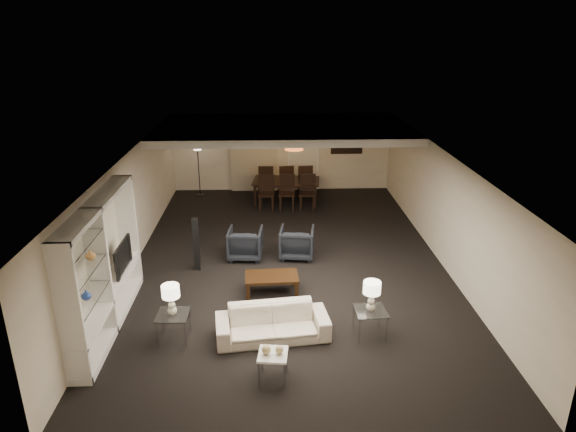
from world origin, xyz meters
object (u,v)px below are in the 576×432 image
Objects in this scene: marble_table at (273,366)px; dining_table at (286,192)px; sofa at (272,323)px; chair_nr at (307,193)px; coffee_table at (272,284)px; chair_fm at (285,180)px; table_lamp_left at (171,300)px; television at (118,257)px; floor_lamp at (199,169)px; table_lamp_right at (371,296)px; side_table_left at (174,327)px; chair_fl at (266,181)px; floor_speaker at (196,244)px; vase_blue at (86,295)px; chair_nl at (266,193)px; armchair_right at (297,242)px; pendant_light at (294,145)px; chair_fr at (304,180)px; armchair_left at (245,243)px; chair_nm at (287,193)px; side_table_right at (370,323)px; vase_amber at (90,255)px.

marble_table is 0.22× the size of dining_table.
chair_nr is at bearing 73.58° from sofa.
coffee_table is 1.03× the size of chair_fm.
television is (-1.19, 1.22, 0.26)m from table_lamp_left.
floor_lamp reaches higher than television.
floor_lamp is at bearing 98.51° from sofa.
television reaches higher than table_lamp_right.
side_table_left is at bearing 0.00° from table_lamp_left.
chair_fl and chair_fm have the same top height.
chair_fl reaches higher than side_table_left.
floor_speaker reaches higher than sofa.
vase_blue is (-0.03, -1.66, 0.11)m from television.
chair_nl is 2.61m from floor_lamp.
armchair_right is at bearing 72.63° from sofa.
chair_nl is 1.00× the size of chair_nr.
coffee_table is 1.34× the size of armchair_right.
armchair_right is at bearing 13.32° from floor_speaker.
marble_table is at bearing -95.09° from pendant_light.
pendant_light reaches higher than sofa.
chair_nl is 1.00× the size of chair_fr.
table_lamp_left is 0.53× the size of chair_fl.
table_lamp_right is at bearing 0.00° from side_table_left.
marble_table is 3.80m from television.
floor_speaker is 5.36m from chair_fl.
table_lamp_right reaches higher than dining_table.
chair_nm reaches higher than armchair_left.
television is 1.66m from vase_blue.
floor_speaker is at bearing 88.89° from table_lamp_left.
armchair_left is 1.49× the size of side_table_right.
chair_nm is (-1.22, 6.56, -0.25)m from table_lamp_right.
chair_fr reaches higher than armchair_right.
pendant_light is 4.71m from floor_speaker.
chair_fl is at bearing -91.53° from armchair_left.
chair_fl is (0.00, 1.30, 0.00)m from chair_nl.
floor_speaker is 1.16× the size of chair_fr.
chair_nl is at bearing -34.95° from floor_lamp.
side_table_left is at bearing 180.00° from table_lamp_right.
coffee_table is (-0.69, -5.00, -1.73)m from pendant_light.
side_table_right is 0.51× the size of chair_nr.
vase_blue is 9.24m from chair_fr.
side_table_right is 0.27× the size of dining_table.
television reaches higher than coffee_table.
chair_nm reaches higher than side_table_right.
floor_speaker is 4.71m from chair_nr.
chair_fr is at bearing 63.09° from vase_amber.
side_table_left is 0.51× the size of chair_nm.
chair_fm is (-0.60, 1.30, 0.00)m from chair_nr.
chair_fr is (1.68, 4.56, 0.16)m from armchair_left.
side_table_left is 3.40m from side_table_right.
table_lamp_right is 7.96m from chair_fm.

